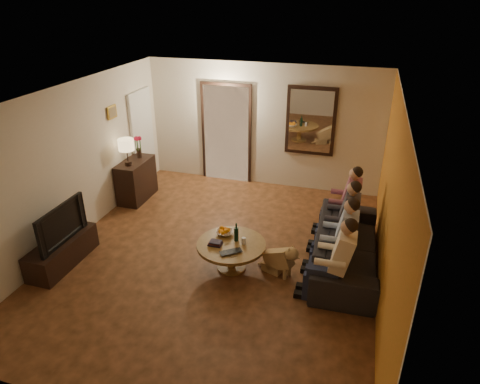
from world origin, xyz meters
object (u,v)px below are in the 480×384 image
(tv_stand, at_px, (62,252))
(bowl, at_px, (224,233))
(dog, at_px, (278,258))
(person_a, at_px, (336,263))
(laptop, at_px, (232,254))
(wine_bottle, at_px, (236,232))
(person_b, at_px, (340,240))
(person_d, at_px, (346,204))
(table_lamp, at_px, (127,152))
(tv, at_px, (56,223))
(dresser, at_px, (136,180))
(sofa, at_px, (347,246))
(person_c, at_px, (343,221))
(coffee_table, at_px, (231,256))

(tv_stand, xyz_separation_m, bowl, (2.40, 0.84, 0.27))
(dog, bearing_deg, person_a, -2.82)
(dog, height_order, laptop, dog)
(wine_bottle, bearing_deg, person_b, 7.65)
(dog, bearing_deg, person_b, 35.56)
(person_d, bearing_deg, tv_stand, -152.89)
(table_lamp, relative_size, bowl, 2.08)
(person_b, relative_size, person_d, 1.00)
(bowl, height_order, laptop, bowl)
(tv, relative_size, laptop, 3.20)
(dog, xyz_separation_m, laptop, (-0.62, -0.35, 0.18))
(dresser, height_order, person_b, person_b)
(person_d, bearing_deg, sofa, -83.66)
(table_lamp, height_order, tv_stand, table_lamp)
(dresser, xyz_separation_m, dog, (3.30, -1.70, -0.13))
(dog, relative_size, bowl, 2.16)
(person_a, bearing_deg, tv_stand, -175.51)
(dog, bearing_deg, sofa, 49.48)
(tv_stand, relative_size, person_d, 1.05)
(table_lamp, bearing_deg, laptop, -34.33)
(sofa, height_order, dog, sofa)
(tv, bearing_deg, dresser, 0.00)
(sofa, relative_size, wine_bottle, 7.54)
(sofa, height_order, laptop, sofa)
(person_a, xyz_separation_m, dog, (-0.86, 0.37, -0.32))
(dresser, distance_m, person_c, 4.25)
(dresser, height_order, person_c, person_c)
(table_lamp, relative_size, coffee_table, 0.51)
(bowl, relative_size, laptop, 0.79)
(tv_stand, relative_size, wine_bottle, 4.05)
(bowl, bearing_deg, coffee_table, -50.71)
(sofa, bearing_deg, tv_stand, 104.57)
(coffee_table, bearing_deg, table_lamp, 149.01)
(bowl, bearing_deg, person_b, 2.77)
(table_lamp, xyz_separation_m, laptop, (2.68, -1.83, -0.63))
(tv, height_order, person_b, person_b)
(table_lamp, distance_m, sofa, 4.42)
(wine_bottle, height_order, laptop, wine_bottle)
(coffee_table, distance_m, wine_bottle, 0.40)
(dog, bearing_deg, table_lamp, 176.30)
(person_b, distance_m, coffee_table, 1.65)
(tv, distance_m, wine_bottle, 2.73)
(table_lamp, distance_m, person_b, 4.36)
(person_a, bearing_deg, table_lamp, 156.07)
(person_d, distance_m, laptop, 2.32)
(table_lamp, bearing_deg, wine_bottle, -28.86)
(table_lamp, xyz_separation_m, tv_stand, (0.00, -2.17, -0.88))
(person_d, relative_size, dog, 2.14)
(sofa, height_order, person_d, person_d)
(tv_stand, height_order, dog, dog)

